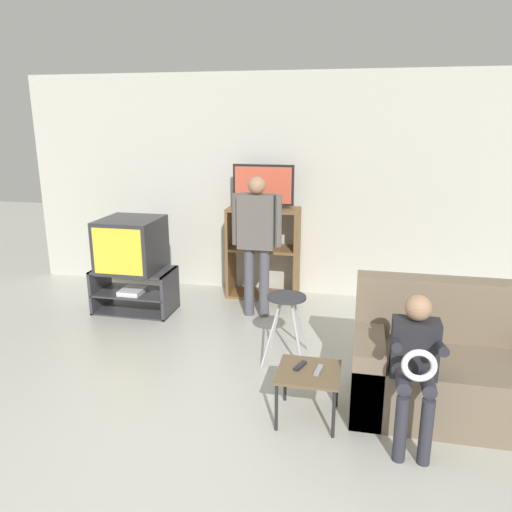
{
  "coord_description": "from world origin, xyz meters",
  "views": [
    {
      "loc": [
        0.97,
        -2.14,
        2.08
      ],
      "look_at": [
        0.07,
        2.03,
        0.9
      ],
      "focal_mm": 35.0,
      "sensor_mm": 36.0,
      "label": 1
    }
  ],
  "objects_px": {
    "television_flat": "(263,188)",
    "folding_stool": "(286,308)",
    "television_main": "(131,244)",
    "couch": "(452,370)",
    "remote_control_black": "(300,366)",
    "remote_control_white": "(319,370)",
    "person_standing_adult": "(257,234)",
    "person_seated_child": "(415,359)",
    "snack_table": "(308,377)",
    "tv_stand": "(135,290)",
    "media_shelf": "(263,252)"
  },
  "relations": [
    {
      "from": "remote_control_black",
      "to": "television_main",
      "type": "bearing_deg",
      "value": 161.37
    },
    {
      "from": "couch",
      "to": "media_shelf",
      "type": "bearing_deg",
      "value": 131.2
    },
    {
      "from": "media_shelf",
      "to": "folding_stool",
      "type": "height_order",
      "value": "media_shelf"
    },
    {
      "from": "television_flat",
      "to": "snack_table",
      "type": "xyz_separation_m",
      "value": [
        0.81,
        -2.42,
        -0.99
      ]
    },
    {
      "from": "remote_control_white",
      "to": "media_shelf",
      "type": "bearing_deg",
      "value": 118.65
    },
    {
      "from": "couch",
      "to": "person_seated_child",
      "type": "xyz_separation_m",
      "value": [
        -0.32,
        -0.47,
        0.29
      ]
    },
    {
      "from": "snack_table",
      "to": "remote_control_black",
      "type": "relative_size",
      "value": 3.03
    },
    {
      "from": "tv_stand",
      "to": "person_seated_child",
      "type": "xyz_separation_m",
      "value": [
        2.8,
        -1.78,
        0.36
      ]
    },
    {
      "from": "media_shelf",
      "to": "couch",
      "type": "height_order",
      "value": "media_shelf"
    },
    {
      "from": "television_main",
      "to": "folding_stool",
      "type": "relative_size",
      "value": 1.08
    },
    {
      "from": "television_flat",
      "to": "person_standing_adult",
      "type": "bearing_deg",
      "value": -85.29
    },
    {
      "from": "folding_stool",
      "to": "person_standing_adult",
      "type": "bearing_deg",
      "value": 116.55
    },
    {
      "from": "media_shelf",
      "to": "couch",
      "type": "bearing_deg",
      "value": -48.8
    },
    {
      "from": "television_flat",
      "to": "folding_stool",
      "type": "relative_size",
      "value": 1.18
    },
    {
      "from": "remote_control_white",
      "to": "person_standing_adult",
      "type": "relative_size",
      "value": 0.1
    },
    {
      "from": "television_main",
      "to": "couch",
      "type": "distance_m",
      "value": 3.42
    },
    {
      "from": "remote_control_white",
      "to": "person_seated_child",
      "type": "relative_size",
      "value": 0.14
    },
    {
      "from": "remote_control_black",
      "to": "couch",
      "type": "distance_m",
      "value": 1.12
    },
    {
      "from": "snack_table",
      "to": "couch",
      "type": "distance_m",
      "value": 1.07
    },
    {
      "from": "person_seated_child",
      "to": "television_flat",
      "type": "bearing_deg",
      "value": 120.61
    },
    {
      "from": "folding_stool",
      "to": "remote_control_white",
      "type": "relative_size",
      "value": 4.15
    },
    {
      "from": "television_flat",
      "to": "folding_stool",
      "type": "bearing_deg",
      "value": -71.36
    },
    {
      "from": "folding_stool",
      "to": "remote_control_white",
      "type": "bearing_deg",
      "value": -67.4
    },
    {
      "from": "television_main",
      "to": "couch",
      "type": "bearing_deg",
      "value": -22.64
    },
    {
      "from": "remote_control_white",
      "to": "folding_stool",
      "type": "bearing_deg",
      "value": 121.26
    },
    {
      "from": "television_main",
      "to": "person_seated_child",
      "type": "bearing_deg",
      "value": -32.37
    },
    {
      "from": "remote_control_white",
      "to": "couch",
      "type": "relative_size",
      "value": 0.1
    },
    {
      "from": "tv_stand",
      "to": "snack_table",
      "type": "relative_size",
      "value": 1.99
    },
    {
      "from": "person_seated_child",
      "to": "folding_stool",
      "type": "bearing_deg",
      "value": 134.43
    },
    {
      "from": "television_main",
      "to": "snack_table",
      "type": "height_order",
      "value": "television_main"
    },
    {
      "from": "remote_control_white",
      "to": "person_standing_adult",
      "type": "height_order",
      "value": "person_standing_adult"
    },
    {
      "from": "television_main",
      "to": "television_flat",
      "type": "relative_size",
      "value": 0.92
    },
    {
      "from": "media_shelf",
      "to": "folding_stool",
      "type": "relative_size",
      "value": 1.81
    },
    {
      "from": "television_main",
      "to": "couch",
      "type": "relative_size",
      "value": 0.45
    },
    {
      "from": "snack_table",
      "to": "remote_control_white",
      "type": "distance_m",
      "value": 0.09
    },
    {
      "from": "folding_stool",
      "to": "snack_table",
      "type": "relative_size",
      "value": 1.37
    },
    {
      "from": "remote_control_white",
      "to": "person_standing_adult",
      "type": "bearing_deg",
      "value": 123.34
    },
    {
      "from": "remote_control_black",
      "to": "couch",
      "type": "height_order",
      "value": "couch"
    },
    {
      "from": "person_standing_adult",
      "to": "person_seated_child",
      "type": "height_order",
      "value": "person_standing_adult"
    },
    {
      "from": "remote_control_black",
      "to": "remote_control_white",
      "type": "height_order",
      "value": "same"
    },
    {
      "from": "television_main",
      "to": "person_standing_adult",
      "type": "relative_size",
      "value": 0.43
    },
    {
      "from": "television_main",
      "to": "person_seated_child",
      "type": "xyz_separation_m",
      "value": [
        2.8,
        -1.78,
        -0.17
      ]
    },
    {
      "from": "tv_stand",
      "to": "person_seated_child",
      "type": "distance_m",
      "value": 3.34
    },
    {
      "from": "remote_control_black",
      "to": "couch",
      "type": "xyz_separation_m",
      "value": [
        1.08,
        0.31,
        -0.07
      ]
    },
    {
      "from": "remote_control_white",
      "to": "person_standing_adult",
      "type": "distance_m",
      "value": 2.06
    },
    {
      "from": "media_shelf",
      "to": "snack_table",
      "type": "bearing_deg",
      "value": -71.5
    },
    {
      "from": "television_flat",
      "to": "person_standing_adult",
      "type": "xyz_separation_m",
      "value": [
        0.05,
        -0.6,
        -0.4
      ]
    },
    {
      "from": "tv_stand",
      "to": "folding_stool",
      "type": "height_order",
      "value": "folding_stool"
    },
    {
      "from": "tv_stand",
      "to": "television_main",
      "type": "relative_size",
      "value": 1.34
    },
    {
      "from": "television_main",
      "to": "remote_control_white",
      "type": "relative_size",
      "value": 4.48
    }
  ]
}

